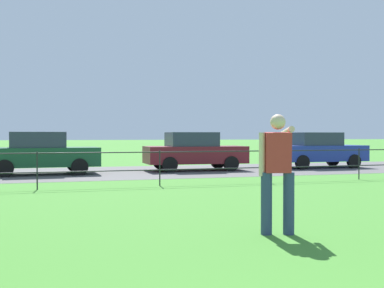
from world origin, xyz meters
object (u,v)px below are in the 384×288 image
car_blue_left (318,150)px  person_thrower (277,169)px  car_dark_green_center (41,153)px  car_maroon_far_left (194,151)px

car_blue_left → person_thrower: bearing=-124.0°
person_thrower → car_dark_green_center: size_ratio=0.43×
car_dark_green_center → car_maroon_far_left: (5.90, 0.28, 0.00)m
car_dark_green_center → car_blue_left: size_ratio=1.01×
car_maroon_far_left → car_blue_left: (5.67, 0.01, 0.00)m
person_thrower → car_dark_green_center: person_thrower is taller
person_thrower → car_maroon_far_left: size_ratio=0.42×
person_thrower → car_dark_green_center: 12.67m
car_dark_green_center → car_blue_left: 11.58m
person_thrower → car_maroon_far_left: person_thrower is taller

